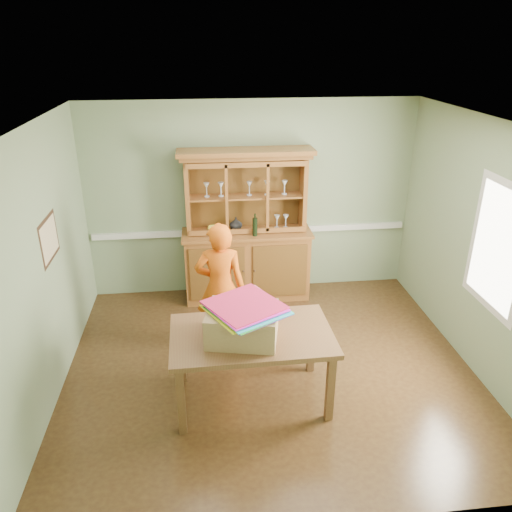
{
  "coord_description": "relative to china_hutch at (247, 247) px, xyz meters",
  "views": [
    {
      "loc": [
        -0.67,
        -4.59,
        3.44
      ],
      "look_at": [
        -0.11,
        0.4,
        1.21
      ],
      "focal_mm": 35.0,
      "sensor_mm": 36.0,
      "label": 1
    }
  ],
  "objects": [
    {
      "name": "china_hutch",
      "position": [
        0.0,
        0.0,
        0.0
      ],
      "size": [
        1.78,
        0.59,
        2.09
      ],
      "color": "brown",
      "rests_on": "floor"
    },
    {
      "name": "dining_table",
      "position": [
        -0.16,
        -2.26,
        -0.04
      ],
      "size": [
        1.59,
        0.98,
        0.79
      ],
      "rotation": [
        0.0,
        0.0,
        0.02
      ],
      "color": "brown",
      "rests_on": "floor"
    },
    {
      "name": "wall_left",
      "position": [
        -2.16,
        -1.76,
        0.61
      ],
      "size": [
        0.0,
        4.0,
        4.0
      ],
      "primitive_type": "plane",
      "rotation": [
        1.57,
        0.0,
        1.57
      ],
      "color": "gray",
      "rests_on": "floor"
    },
    {
      "name": "wall_front",
      "position": [
        0.09,
        -3.76,
        0.61
      ],
      "size": [
        4.5,
        0.0,
        4.5
      ],
      "primitive_type": "plane",
      "rotation": [
        -1.57,
        0.0,
        0.0
      ],
      "color": "gray",
      "rests_on": "floor"
    },
    {
      "name": "chair_rail",
      "position": [
        0.09,
        0.21,
        0.16
      ],
      "size": [
        4.41,
        0.05,
        0.08
      ],
      "primitive_type": "cube",
      "color": "silver",
      "rests_on": "wall_back"
    },
    {
      "name": "person",
      "position": [
        -0.42,
        -1.25,
        0.05
      ],
      "size": [
        0.59,
        0.4,
        1.57
      ],
      "primitive_type": "imported",
      "rotation": [
        0.0,
        0.0,
        3.09
      ],
      "color": "#E0580E",
      "rests_on": "floor"
    },
    {
      "name": "kite_stack",
      "position": [
        -0.24,
        -2.34,
        0.39
      ],
      "size": [
        0.83,
        0.83,
        0.06
      ],
      "rotation": [
        0.0,
        0.0,
        0.54
      ],
      "color": "#7422E1",
      "rests_on": "cardboard_box"
    },
    {
      "name": "wall_back",
      "position": [
        0.09,
        0.24,
        0.61
      ],
      "size": [
        4.5,
        0.0,
        4.5
      ],
      "primitive_type": "plane",
      "rotation": [
        1.57,
        0.0,
        0.0
      ],
      "color": "gray",
      "rests_on": "floor"
    },
    {
      "name": "window_panel",
      "position": [
        2.32,
        -2.06,
        0.76
      ],
      "size": [
        0.03,
        0.96,
        1.36
      ],
      "color": "silver",
      "rests_on": "wall_right"
    },
    {
      "name": "floor",
      "position": [
        0.09,
        -1.76,
        -0.74
      ],
      "size": [
        4.5,
        4.5,
        0.0
      ],
      "primitive_type": "plane",
      "color": "#4C3418",
      "rests_on": "ground"
    },
    {
      "name": "wall_right",
      "position": [
        2.34,
        -1.76,
        0.61
      ],
      "size": [
        0.0,
        4.0,
        4.0
      ],
      "primitive_type": "plane",
      "rotation": [
        1.57,
        0.0,
        -1.57
      ],
      "color": "gray",
      "rests_on": "floor"
    },
    {
      "name": "ceiling",
      "position": [
        0.09,
        -1.76,
        1.96
      ],
      "size": [
        4.5,
        4.5,
        0.0
      ],
      "primitive_type": "plane",
      "rotation": [
        3.14,
        0.0,
        0.0
      ],
      "color": "white",
      "rests_on": "wall_back"
    },
    {
      "name": "cardboard_box",
      "position": [
        -0.26,
        -2.32,
        0.2
      ],
      "size": [
        0.75,
        0.65,
        0.3
      ],
      "primitive_type": "cube",
      "rotation": [
        0.0,
        0.0,
        -0.21
      ],
      "color": "#99794E",
      "rests_on": "dining_table"
    },
    {
      "name": "framed_map",
      "position": [
        -2.14,
        -1.46,
        0.81
      ],
      "size": [
        0.03,
        0.6,
        0.46
      ],
      "color": "#372316",
      "rests_on": "wall_left"
    }
  ]
}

